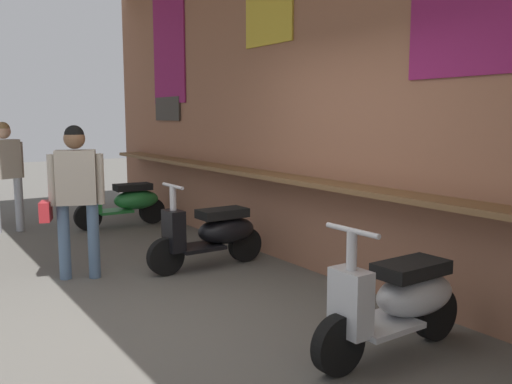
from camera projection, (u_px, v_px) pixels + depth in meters
ground_plane at (180, 326)px, 4.40m from camera, size 34.99×34.99×0.00m
market_stall_facade at (353, 62)px, 5.10m from camera, size 12.50×2.81×3.91m
scooter_green at (126, 201)px, 8.34m from camera, size 0.46×1.40×0.97m
scooter_black at (213, 233)px, 6.07m from camera, size 0.46×1.40×0.97m
scooter_silver at (399, 300)px, 3.85m from camera, size 0.46×1.40×0.97m
shopper_with_handbag at (75, 188)px, 5.56m from camera, size 0.39×0.65×1.59m
shopper_browsing at (5, 165)px, 7.83m from camera, size 0.31×0.53×1.60m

